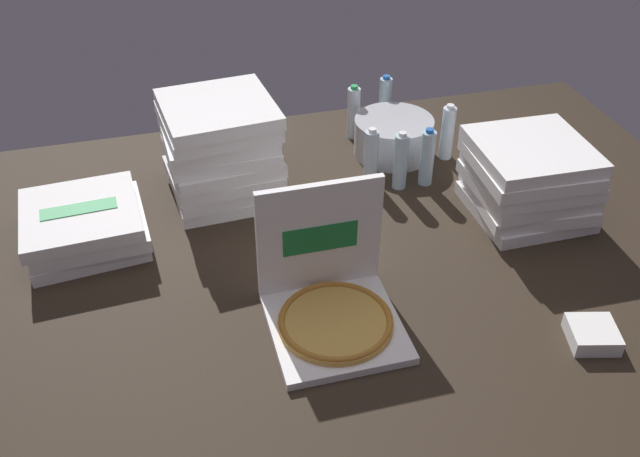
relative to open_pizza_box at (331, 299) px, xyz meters
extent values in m
cube|color=#2D2319|center=(0.06, 0.20, -0.10)|extent=(3.20, 2.40, 0.02)
cube|color=white|center=(0.00, -0.06, -0.07)|extent=(0.41, 0.41, 0.03)
cylinder|color=gold|center=(0.00, -0.06, -0.05)|extent=(0.36, 0.36, 0.02)
torus|color=#B1712A|center=(0.00, -0.06, -0.04)|extent=(0.36, 0.36, 0.02)
cube|color=white|center=(0.00, 0.14, 0.15)|extent=(0.41, 0.04, 0.41)
cube|color=#197A38|center=(0.00, 0.13, 0.14)|extent=(0.24, 0.01, 0.10)
cube|color=white|center=(-0.76, 0.63, -0.06)|extent=(0.45, 0.45, 0.05)
cube|color=white|center=(-0.74, 0.62, -0.01)|extent=(0.43, 0.43, 0.05)
cube|color=#197A38|center=(-0.74, 0.62, 0.02)|extent=(0.27, 0.09, 0.00)
cube|color=white|center=(-0.76, 0.62, 0.04)|extent=(0.43, 0.43, 0.05)
cube|color=#197A38|center=(-0.76, 0.62, 0.07)|extent=(0.27, 0.09, 0.00)
cube|color=white|center=(0.89, 0.38, -0.06)|extent=(0.41, 0.41, 0.05)
cube|color=white|center=(0.89, 0.38, -0.01)|extent=(0.44, 0.44, 0.05)
cube|color=white|center=(0.88, 0.38, 0.04)|extent=(0.42, 0.42, 0.05)
cube|color=white|center=(0.89, 0.38, 0.09)|extent=(0.43, 0.43, 0.05)
cube|color=#197A38|center=(0.89, 0.38, 0.12)|extent=(0.27, 0.09, 0.00)
cube|color=white|center=(0.87, 0.38, 0.14)|extent=(0.43, 0.43, 0.05)
cube|color=white|center=(0.88, 0.38, 0.19)|extent=(0.42, 0.42, 0.05)
cube|color=white|center=(-0.21, 0.82, -0.06)|extent=(0.43, 0.43, 0.05)
cube|color=white|center=(-0.22, 0.82, -0.01)|extent=(0.45, 0.45, 0.05)
cube|color=white|center=(-0.21, 0.81, 0.04)|extent=(0.43, 0.43, 0.05)
cube|color=white|center=(-0.21, 0.81, 0.09)|extent=(0.44, 0.44, 0.05)
cube|color=#197A38|center=(-0.21, 0.81, 0.12)|extent=(0.27, 0.09, 0.00)
cube|color=white|center=(-0.21, 0.82, 0.14)|extent=(0.41, 0.41, 0.05)
cube|color=white|center=(-0.22, 0.82, 0.19)|extent=(0.42, 0.42, 0.05)
cube|color=#197A38|center=(-0.22, 0.82, 0.22)|extent=(0.27, 0.08, 0.00)
cube|color=white|center=(-0.22, 0.82, 0.24)|extent=(0.44, 0.44, 0.05)
cube|color=white|center=(-0.21, 0.81, 0.29)|extent=(0.44, 0.44, 0.05)
cylinder|color=#B7BABF|center=(0.55, 0.94, 0.00)|extent=(0.34, 0.34, 0.16)
cylinder|color=silver|center=(0.59, 1.19, 0.03)|extent=(0.06, 0.06, 0.24)
cylinder|color=blue|center=(0.59, 1.19, 0.16)|extent=(0.03, 0.03, 0.02)
cylinder|color=silver|center=(0.59, 0.68, 0.03)|extent=(0.06, 0.06, 0.24)
cylinder|color=blue|center=(0.59, 0.68, 0.16)|extent=(0.03, 0.03, 0.02)
cylinder|color=silver|center=(0.48, 0.68, 0.03)|extent=(0.06, 0.06, 0.24)
cylinder|color=white|center=(0.48, 0.68, 0.16)|extent=(0.03, 0.03, 0.02)
cylinder|color=silver|center=(0.38, 0.74, 0.03)|extent=(0.06, 0.06, 0.24)
cylinder|color=white|center=(0.38, 0.74, 0.16)|extent=(0.03, 0.03, 0.02)
cylinder|color=silver|center=(0.76, 0.85, 0.03)|extent=(0.06, 0.06, 0.24)
cylinder|color=white|center=(0.76, 0.85, 0.16)|extent=(0.03, 0.03, 0.02)
cylinder|color=white|center=(0.42, 1.13, 0.03)|extent=(0.06, 0.06, 0.24)
cylinder|color=#239951|center=(0.42, 1.13, 0.16)|extent=(0.03, 0.03, 0.02)
cube|color=white|center=(0.76, -0.31, -0.06)|extent=(0.18, 0.18, 0.05)
camera|label=1|loc=(-0.47, -1.62, 1.52)|focal=40.17mm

